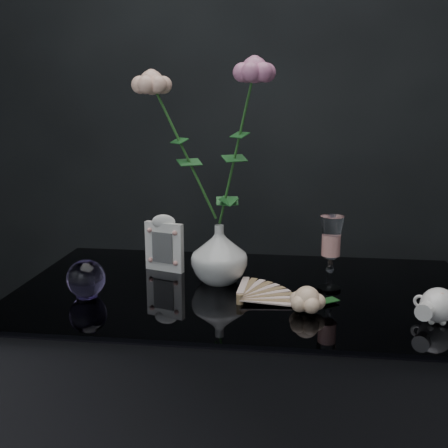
% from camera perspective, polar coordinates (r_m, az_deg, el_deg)
% --- Properties ---
extents(table, '(1.05, 0.58, 0.76)m').
position_cam_1_polar(table, '(1.40, 2.14, -21.84)').
color(table, black).
rests_on(table, ground).
extents(vase, '(0.17, 0.17, 0.14)m').
position_cam_1_polar(vase, '(1.24, -0.51, -3.29)').
color(vase, silver).
rests_on(vase, table).
extents(wine_glass, '(0.07, 0.07, 0.17)m').
position_cam_1_polar(wine_glass, '(1.22, 11.53, -3.16)').
color(wine_glass, white).
rests_on(wine_glass, table).
extents(picture_frame, '(0.13, 0.11, 0.15)m').
position_cam_1_polar(picture_frame, '(1.34, -6.53, -2.05)').
color(picture_frame, white).
rests_on(picture_frame, table).
extents(paperweight, '(0.09, 0.09, 0.08)m').
position_cam_1_polar(paperweight, '(1.20, -14.79, -5.76)').
color(paperweight, '#9F85D9').
rests_on(paperweight, table).
extents(paper_fan, '(0.31, 0.28, 0.03)m').
position_cam_1_polar(paper_fan, '(1.13, 1.74, -8.05)').
color(paper_fan, '#F9E6C7').
rests_on(paper_fan, table).
extents(loose_rose, '(0.14, 0.17, 0.06)m').
position_cam_1_polar(loose_rose, '(1.10, 9.03, -8.10)').
color(loose_rose, beige).
rests_on(loose_rose, table).
extents(pearl_jar, '(0.32, 0.33, 0.07)m').
position_cam_1_polar(pearl_jar, '(1.12, 22.28, -8.03)').
color(pearl_jar, silver).
rests_on(pearl_jar, table).
extents(roses, '(0.31, 0.10, 0.43)m').
position_cam_1_polar(roses, '(1.20, -1.84, 9.47)').
color(roses, '#FFBA9E').
rests_on(roses, vase).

